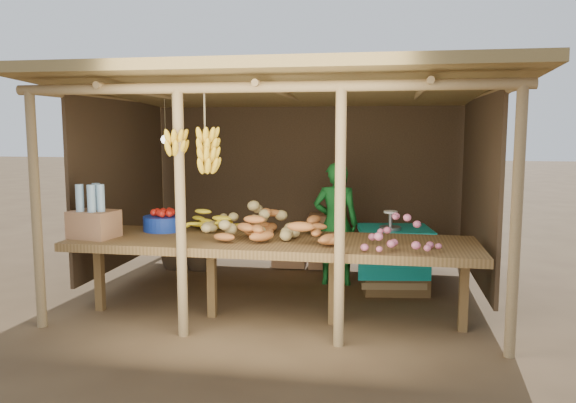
# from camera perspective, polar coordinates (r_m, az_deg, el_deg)

# --- Properties ---
(ground) EXTENTS (60.00, 60.00, 0.00)m
(ground) POSITION_cam_1_polar(r_m,az_deg,el_deg) (6.50, 0.00, -9.22)
(ground) COLOR brown
(ground) RESTS_ON ground
(stall_structure) EXTENTS (4.70, 3.50, 2.43)m
(stall_structure) POSITION_cam_1_polar(r_m,az_deg,el_deg) (6.38, -0.00, 8.02)
(stall_structure) COLOR #98794E
(stall_structure) RESTS_ON ground
(counter) EXTENTS (3.90, 1.05, 0.80)m
(counter) POSITION_cam_1_polar(r_m,az_deg,el_deg) (5.41, -1.72, -4.52)
(counter) COLOR brown
(counter) RESTS_ON ground
(potato_heap) EXTENTS (1.09, 0.71, 0.37)m
(potato_heap) POSITION_cam_1_polar(r_m,az_deg,el_deg) (5.52, -4.05, -1.71)
(potato_heap) COLOR tan
(potato_heap) RESTS_ON counter
(sweet_potato_heap) EXTENTS (1.14, 0.74, 0.36)m
(sweet_potato_heap) POSITION_cam_1_polar(r_m,az_deg,el_deg) (5.40, -0.58, -1.92)
(sweet_potato_heap) COLOR #B1652D
(sweet_potato_heap) RESTS_ON counter
(onion_heap) EXTENTS (0.81, 0.66, 0.35)m
(onion_heap) POSITION_cam_1_polar(r_m,az_deg,el_deg) (5.00, 11.65, -2.89)
(onion_heap) COLOR #C25E77
(onion_heap) RESTS_ON counter
(banana_pile) EXTENTS (0.63, 0.49, 0.35)m
(banana_pile) POSITION_cam_1_polar(r_m,az_deg,el_deg) (5.88, -7.85, -1.33)
(banana_pile) COLOR yellow
(banana_pile) RESTS_ON counter
(tomato_basin) EXTENTS (0.44, 0.44, 0.23)m
(tomato_basin) POSITION_cam_1_polar(r_m,az_deg,el_deg) (6.02, -12.45, -2.00)
(tomato_basin) COLOR navy
(tomato_basin) RESTS_ON counter
(bottle_box) EXTENTS (0.47, 0.40, 0.53)m
(bottle_box) POSITION_cam_1_polar(r_m,az_deg,el_deg) (5.79, -19.14, -1.50)
(bottle_box) COLOR #996845
(bottle_box) RESTS_ON counter
(vendor) EXTENTS (0.56, 0.39, 1.47)m
(vendor) POSITION_cam_1_polar(r_m,az_deg,el_deg) (6.72, 4.88, -2.25)
(vendor) COLOR #176A25
(vendor) RESTS_ON ground
(tarp_crate) EXTENTS (0.89, 0.80, 0.96)m
(tarp_crate) POSITION_cam_1_polar(r_m,az_deg,el_deg) (6.60, 10.74, -5.57)
(tarp_crate) COLOR brown
(tarp_crate) RESTS_ON ground
(carton_stack) EXTENTS (0.97, 0.41, 0.71)m
(carton_stack) POSITION_cam_1_polar(r_m,az_deg,el_deg) (7.56, 2.60, -4.43)
(carton_stack) COLOR #996845
(carton_stack) RESTS_ON ground
(burlap_sacks) EXTENTS (0.72, 0.38, 0.51)m
(burlap_sacks) POSITION_cam_1_polar(r_m,az_deg,el_deg) (7.63, -10.15, -5.13)
(burlap_sacks) COLOR #453220
(burlap_sacks) RESTS_ON ground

